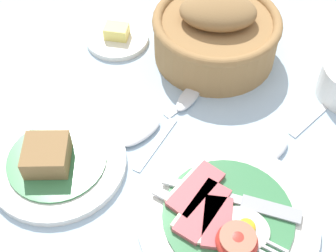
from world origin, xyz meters
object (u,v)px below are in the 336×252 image
(teaspoon_by_saucer, at_px, (155,123))
(teaspoon_near_cup, at_px, (283,143))
(breakfast_plate, at_px, (227,217))
(bread_basket, at_px, (216,33))
(butter_dish, at_px, (117,37))
(teaspoon_stray, at_px, (181,108))
(bread_plate, at_px, (56,161))

(teaspoon_by_saucer, height_order, teaspoon_near_cup, same)
(teaspoon_by_saucer, distance_m, teaspoon_near_cup, 0.19)
(breakfast_plate, bearing_deg, bread_basket, 111.11)
(bread_basket, bearing_deg, teaspoon_by_saucer, -100.46)
(butter_dish, bearing_deg, bread_basket, 9.73)
(teaspoon_by_saucer, bearing_deg, butter_dish, -113.98)
(bread_basket, distance_m, teaspoon_stray, 0.15)
(bread_basket, xyz_separation_m, teaspoon_by_saucer, (-0.03, -0.18, -0.04))
(breakfast_plate, xyz_separation_m, teaspoon_near_cup, (0.04, 0.15, -0.01))
(teaspoon_near_cup, bearing_deg, bread_plate, -37.17)
(teaspoon_by_saucer, bearing_deg, teaspoon_stray, 173.66)
(bread_plate, relative_size, teaspoon_near_cup, 1.06)
(bread_basket, relative_size, butter_dish, 1.91)
(bread_plate, distance_m, teaspoon_stray, 0.21)
(bread_plate, bearing_deg, breakfast_plate, 1.21)
(butter_dish, relative_size, teaspoon_near_cup, 0.60)
(bread_plate, relative_size, teaspoon_by_saucer, 1.06)
(teaspoon_near_cup, bearing_deg, breakfast_plate, 9.88)
(butter_dish, height_order, teaspoon_near_cup, butter_dish)
(butter_dish, distance_m, teaspoon_stray, 0.20)
(bread_plate, xyz_separation_m, butter_dish, (-0.04, 0.27, -0.00))
(teaspoon_near_cup, height_order, teaspoon_stray, same)
(bread_plate, xyz_separation_m, bread_basket, (0.13, 0.30, 0.04))
(butter_dish, bearing_deg, bread_plate, -82.61)
(breakfast_plate, xyz_separation_m, bread_basket, (-0.11, 0.30, 0.04))
(bread_basket, bearing_deg, butter_dish, -170.27)
(bread_plate, height_order, teaspoon_near_cup, bread_plate)
(teaspoon_stray, bearing_deg, bread_plate, 150.08)
(breakfast_plate, relative_size, butter_dish, 2.15)
(breakfast_plate, xyz_separation_m, butter_dish, (-0.28, 0.27, -0.00))
(bread_plate, distance_m, bread_basket, 0.33)
(bread_basket, bearing_deg, bread_plate, -114.03)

